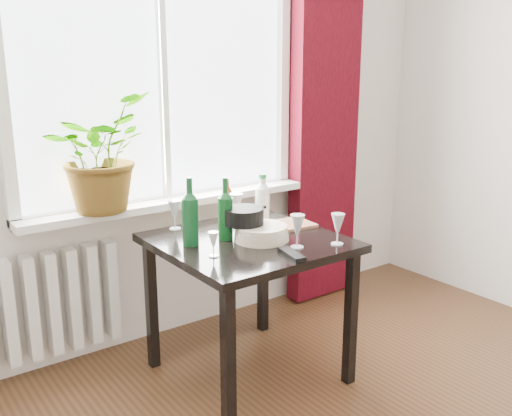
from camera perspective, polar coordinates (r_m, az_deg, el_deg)
window at (r=3.21m, az=-9.53°, el=14.45°), size 1.72×0.08×1.62m
windowsill at (r=3.24m, az=-8.40°, el=0.64°), size 1.72×0.20×0.04m
curtain at (r=3.78m, az=6.92°, el=9.91°), size 0.50×0.12×2.56m
radiator at (r=3.15m, az=-20.65°, el=-9.12°), size 0.80×0.10×0.55m
table at (r=2.85m, az=-0.78°, el=-4.87°), size 0.85×0.85×0.74m
potted_plant at (r=2.98m, az=-15.49°, el=5.32°), size 0.71×0.71×0.60m
wine_bottle_left at (r=2.70m, az=-6.61°, el=-0.30°), size 0.09×0.09×0.33m
wine_bottle_right at (r=2.77m, az=-3.09°, el=-0.04°), size 0.08×0.08×0.31m
bottle_amber at (r=3.08m, az=-2.92°, el=0.82°), size 0.06×0.06×0.25m
cleaning_bottle at (r=3.08m, az=0.64°, el=0.98°), size 0.09×0.09×0.27m
wineglass_front_right at (r=2.67m, az=4.15°, el=-2.31°), size 0.09×0.09×0.16m
wineglass_far_right at (r=2.74m, az=8.17°, el=-2.07°), size 0.07×0.07×0.16m
wineglass_back_center at (r=3.03m, az=-1.99°, el=-0.08°), size 0.10×0.10×0.18m
wineglass_back_left at (r=2.98m, az=-8.14°, el=-0.67°), size 0.09×0.09×0.16m
wineglass_front_left at (r=2.55m, az=-4.28°, el=-3.63°), size 0.06×0.06×0.12m
plate_stack at (r=2.79m, az=0.55°, el=-2.52°), size 0.30×0.30×0.07m
fondue_pot at (r=2.80m, az=-1.25°, el=-1.53°), size 0.28×0.27×0.16m
tv_remote at (r=2.57m, az=3.58°, el=-4.61°), size 0.09×0.19×0.02m
cutting_board at (r=3.01m, az=2.78°, el=-1.77°), size 0.33×0.23×0.02m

